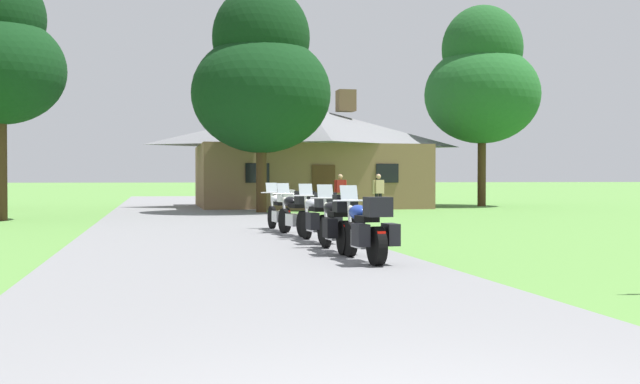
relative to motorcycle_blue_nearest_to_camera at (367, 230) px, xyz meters
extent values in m
plane|color=#56893D|center=(-2.14, 11.37, -0.61)|extent=(500.00, 500.00, 0.00)
cube|color=slate|center=(-2.14, 9.37, -0.58)|extent=(6.40, 80.00, 0.06)
cylinder|color=black|center=(-0.06, 0.96, -0.23)|extent=(0.15, 0.65, 0.64)
cylinder|color=black|center=(0.03, -0.48, -0.23)|extent=(0.19, 0.65, 0.64)
cube|color=silver|center=(-0.01, 0.22, -0.17)|extent=(0.29, 0.57, 0.30)
ellipsoid|color=#1E3899|center=(-0.03, 0.48, 0.28)|extent=(0.33, 0.54, 0.26)
cube|color=black|center=(0.00, 0.02, 0.19)|extent=(0.31, 0.54, 0.10)
cylinder|color=silver|center=(-0.06, 0.92, 0.47)|extent=(0.66, 0.07, 0.03)
cylinder|color=silver|center=(-0.06, 0.96, 0.13)|extent=(0.07, 0.24, 0.73)
cube|color=#B2BCC6|center=(-0.06, 1.02, 0.61)|extent=(0.33, 0.13, 0.27)
sphere|color=silver|center=(-0.06, 0.92, 0.33)|extent=(0.11, 0.11, 0.11)
cube|color=black|center=(0.03, -0.53, 0.41)|extent=(0.42, 0.38, 0.32)
cube|color=red|center=(0.04, -0.70, 0.00)|extent=(0.14, 0.04, 0.06)
cylinder|color=silver|center=(0.15, -0.15, -0.33)|extent=(0.10, 0.55, 0.07)
cube|color=black|center=(-0.24, -0.44, -0.05)|extent=(0.22, 0.41, 0.36)
cube|color=black|center=(0.28, -0.41, -0.05)|extent=(0.22, 0.41, 0.36)
cylinder|color=black|center=(-0.10, 2.77, -0.23)|extent=(0.12, 0.64, 0.64)
cylinder|color=black|center=(-0.07, 1.33, -0.23)|extent=(0.17, 0.64, 0.64)
cube|color=silver|center=(-0.08, 2.03, -0.17)|extent=(0.27, 0.57, 0.30)
ellipsoid|color=black|center=(-0.09, 2.29, 0.28)|extent=(0.31, 0.53, 0.26)
cube|color=black|center=(-0.08, 1.83, 0.19)|extent=(0.29, 0.53, 0.10)
cylinder|color=silver|center=(-0.10, 2.73, 0.47)|extent=(0.66, 0.05, 0.03)
cylinder|color=silver|center=(-0.10, 2.77, 0.13)|extent=(0.07, 0.24, 0.73)
cube|color=#B2BCC6|center=(-0.10, 2.83, 0.61)|extent=(0.32, 0.12, 0.27)
sphere|color=silver|center=(-0.10, 2.73, 0.33)|extent=(0.11, 0.11, 0.11)
cube|color=black|center=(-0.07, 1.28, 0.41)|extent=(0.41, 0.37, 0.32)
cube|color=red|center=(-0.06, 1.11, 0.00)|extent=(0.14, 0.03, 0.06)
cylinder|color=silver|center=(0.07, 1.65, -0.33)|extent=(0.08, 0.55, 0.07)
cube|color=black|center=(-0.33, 1.37, -0.05)|extent=(0.21, 0.40, 0.36)
cube|color=black|center=(0.19, 1.38, -0.05)|extent=(0.21, 0.40, 0.36)
cylinder|color=black|center=(-0.05, 5.06, -0.23)|extent=(0.16, 0.65, 0.64)
cylinder|color=black|center=(0.07, 3.63, -0.23)|extent=(0.21, 0.65, 0.64)
cube|color=silver|center=(0.01, 4.33, -0.17)|extent=(0.31, 0.58, 0.30)
ellipsoid|color=#B2B5BC|center=(-0.01, 4.59, 0.28)|extent=(0.34, 0.54, 0.26)
cube|color=black|center=(0.03, 4.13, 0.19)|extent=(0.32, 0.54, 0.10)
cylinder|color=silver|center=(-0.05, 5.02, 0.47)|extent=(0.66, 0.09, 0.03)
cylinder|color=silver|center=(-0.05, 5.06, 0.13)|extent=(0.08, 0.24, 0.73)
cube|color=#B2BCC6|center=(-0.05, 5.12, 0.61)|extent=(0.33, 0.14, 0.27)
sphere|color=silver|center=(-0.05, 5.02, 0.33)|extent=(0.11, 0.11, 0.11)
cube|color=black|center=(0.08, 3.58, 0.41)|extent=(0.43, 0.39, 0.32)
cube|color=red|center=(0.09, 3.41, 0.00)|extent=(0.14, 0.04, 0.06)
cylinder|color=silver|center=(0.19, 3.96, -0.33)|extent=(0.12, 0.55, 0.07)
cube|color=black|center=(-0.19, 3.66, -0.05)|extent=(0.23, 0.42, 0.36)
cube|color=black|center=(0.33, 3.70, -0.05)|extent=(0.23, 0.42, 0.36)
cylinder|color=black|center=(-0.23, 7.12, -0.23)|extent=(0.22, 0.65, 0.64)
cylinder|color=black|center=(0.01, 5.71, -0.23)|extent=(0.26, 0.66, 0.64)
cube|color=silver|center=(-0.11, 6.39, -0.17)|extent=(0.35, 0.60, 0.30)
ellipsoid|color=black|center=(-0.15, 6.65, 0.28)|extent=(0.38, 0.56, 0.26)
cube|color=black|center=(-0.07, 6.20, 0.19)|extent=(0.36, 0.56, 0.10)
cylinder|color=silver|center=(-0.23, 7.08, 0.47)|extent=(0.66, 0.14, 0.03)
cylinder|color=silver|center=(-0.23, 7.12, 0.13)|extent=(0.10, 0.24, 0.73)
cube|color=#B2BCC6|center=(-0.24, 7.18, 0.61)|extent=(0.33, 0.16, 0.27)
sphere|color=silver|center=(-0.23, 7.08, 0.33)|extent=(0.11, 0.11, 0.11)
cube|color=black|center=(0.02, 5.66, 0.41)|extent=(0.46, 0.42, 0.32)
cube|color=red|center=(0.05, 5.49, 0.00)|extent=(0.14, 0.05, 0.06)
cylinder|color=silver|center=(0.10, 6.04, -0.33)|extent=(0.16, 0.55, 0.07)
cylinder|color=black|center=(-0.27, 8.97, -0.23)|extent=(0.17, 0.65, 0.64)
cylinder|color=black|center=(-0.13, 7.54, -0.23)|extent=(0.22, 0.65, 0.64)
cube|color=silver|center=(-0.20, 8.23, -0.17)|extent=(0.31, 0.58, 0.30)
ellipsoid|color=silver|center=(-0.22, 8.49, 0.28)|extent=(0.35, 0.55, 0.26)
cube|color=black|center=(-0.18, 8.03, 0.19)|extent=(0.33, 0.54, 0.10)
cylinder|color=silver|center=(-0.26, 8.93, 0.47)|extent=(0.66, 0.10, 0.03)
cylinder|color=silver|center=(-0.27, 8.97, 0.13)|extent=(0.08, 0.24, 0.73)
cube|color=#B2BCC6|center=(-0.27, 9.03, 0.61)|extent=(0.33, 0.14, 0.27)
sphere|color=silver|center=(-0.26, 8.93, 0.33)|extent=(0.11, 0.11, 0.11)
cube|color=silver|center=(-0.12, 7.49, 0.41)|extent=(0.43, 0.40, 0.32)
cube|color=red|center=(-0.11, 7.32, 0.00)|extent=(0.14, 0.04, 0.06)
cylinder|color=silver|center=(-0.02, 7.87, -0.33)|extent=(0.12, 0.55, 0.07)
cube|color=brown|center=(4.16, 25.90, 0.96)|extent=(11.05, 7.24, 3.14)
pyramid|color=slate|center=(4.16, 25.90, 3.53)|extent=(11.71, 7.68, 2.00)
cube|color=brown|center=(6.15, 25.90, 4.88)|extent=(0.90, 0.90, 1.10)
cube|color=#472D19|center=(4.16, 22.25, 0.44)|extent=(1.10, 0.08, 2.10)
cube|color=black|center=(1.06, 22.25, 1.12)|extent=(1.10, 0.06, 0.90)
cube|color=black|center=(7.25, 22.25, 1.12)|extent=(1.10, 0.06, 0.90)
cylinder|color=#75664C|center=(4.51, 20.02, -0.18)|extent=(0.14, 0.14, 0.86)
cylinder|color=#75664C|center=(4.33, 20.02, -0.18)|extent=(0.14, 0.14, 0.86)
cube|color=#A8231E|center=(4.42, 20.02, 0.53)|extent=(0.37, 0.24, 0.56)
cylinder|color=#A8231E|center=(4.65, 20.01, 0.51)|extent=(0.09, 0.09, 0.58)
cylinder|color=#A8231E|center=(4.19, 20.03, 0.51)|extent=(0.09, 0.09, 0.58)
sphere|color=tan|center=(4.42, 20.02, 0.95)|extent=(0.21, 0.21, 0.21)
cylinder|color=black|center=(5.42, 17.81, -0.18)|extent=(0.14, 0.14, 0.86)
cylinder|color=black|center=(5.59, 17.86, -0.18)|extent=(0.14, 0.14, 0.86)
cube|color=tan|center=(5.51, 17.84, 0.53)|extent=(0.41, 0.31, 0.56)
cylinder|color=tan|center=(5.29, 17.77, 0.51)|extent=(0.09, 0.09, 0.58)
cylinder|color=tan|center=(5.73, 17.90, 0.51)|extent=(0.09, 0.09, 0.58)
sphere|color=tan|center=(5.51, 17.84, 0.95)|extent=(0.21, 0.21, 0.21)
cylinder|color=#422D19|center=(13.52, 25.52, 1.52)|extent=(0.44, 0.44, 4.25)
ellipsoid|color=#1E5623|center=(13.52, 25.52, 5.32)|extent=(6.10, 6.10, 5.19)
ellipsoid|color=#1B4E20|center=(13.52, 25.52, 7.77)|extent=(4.27, 4.27, 4.58)
cylinder|color=#422D19|center=(-8.78, 15.99, 1.41)|extent=(0.44, 0.44, 4.04)
ellipsoid|color=#0F3314|center=(-8.78, 15.99, 4.66)|extent=(4.49, 4.49, 3.82)
cylinder|color=#422D19|center=(0.84, 19.32, 1.10)|extent=(0.44, 0.44, 3.41)
ellipsoid|color=#0F3314|center=(0.84, 19.32, 4.41)|extent=(5.82, 5.82, 4.95)
ellipsoid|color=black|center=(0.84, 19.32, 6.73)|extent=(4.07, 4.07, 4.36)
camera|label=1|loc=(-3.49, -12.39, 0.87)|focal=42.85mm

